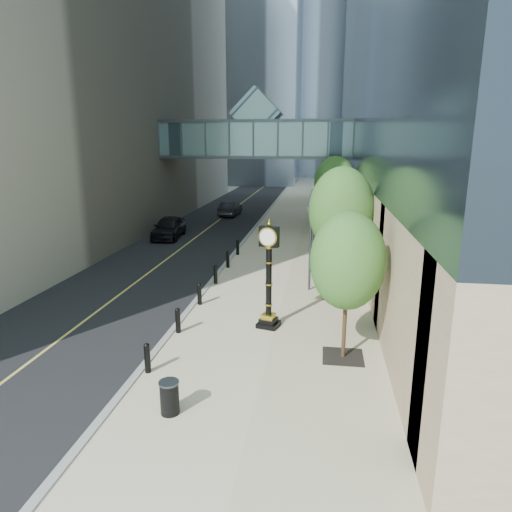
{
  "coord_description": "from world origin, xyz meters",
  "views": [
    {
      "loc": [
        2.69,
        -11.78,
        7.32
      ],
      "look_at": [
        -0.06,
        7.23,
        2.49
      ],
      "focal_mm": 32.0,
      "sensor_mm": 36.0,
      "label": 1
    }
  ],
  "objects_px": {
    "pedestrian": "(357,286)",
    "car_near": "(169,227)",
    "trash_bin": "(170,398)",
    "car_far": "(230,209)",
    "street_clock": "(269,282)"
  },
  "relations": [
    {
      "from": "trash_bin",
      "to": "car_far",
      "type": "bearing_deg",
      "value": 98.61
    },
    {
      "from": "pedestrian",
      "to": "car_near",
      "type": "height_order",
      "value": "pedestrian"
    },
    {
      "from": "car_near",
      "to": "car_far",
      "type": "distance_m",
      "value": 11.7
    },
    {
      "from": "trash_bin",
      "to": "car_far",
      "type": "height_order",
      "value": "car_far"
    },
    {
      "from": "car_near",
      "to": "car_far",
      "type": "bearing_deg",
      "value": 72.44
    },
    {
      "from": "pedestrian",
      "to": "car_near",
      "type": "xyz_separation_m",
      "value": [
        -13.42,
        13.32,
        -0.11
      ]
    },
    {
      "from": "car_far",
      "to": "trash_bin",
      "type": "bearing_deg",
      "value": 101.68
    },
    {
      "from": "street_clock",
      "to": "car_far",
      "type": "height_order",
      "value": "street_clock"
    },
    {
      "from": "trash_bin",
      "to": "car_far",
      "type": "relative_size",
      "value": 0.21
    },
    {
      "from": "trash_bin",
      "to": "pedestrian",
      "type": "distance_m",
      "value": 11.11
    },
    {
      "from": "street_clock",
      "to": "trash_bin",
      "type": "xyz_separation_m",
      "value": [
        -1.97,
        -6.42,
        -1.41
      ]
    },
    {
      "from": "car_far",
      "to": "street_clock",
      "type": "bearing_deg",
      "value": 107.49
    },
    {
      "from": "car_near",
      "to": "pedestrian",
      "type": "bearing_deg",
      "value": -49.58
    },
    {
      "from": "street_clock",
      "to": "car_near",
      "type": "bearing_deg",
      "value": 136.01
    },
    {
      "from": "street_clock",
      "to": "car_far",
      "type": "xyz_separation_m",
      "value": [
        -7.17,
        27.87,
        -1.19
      ]
    }
  ]
}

